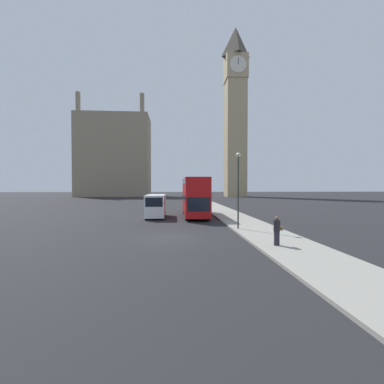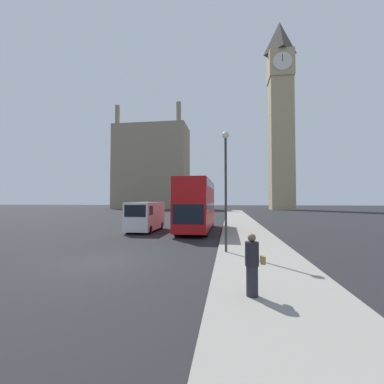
{
  "view_description": "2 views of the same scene",
  "coord_description": "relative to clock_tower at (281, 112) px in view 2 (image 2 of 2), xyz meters",
  "views": [
    {
      "loc": [
        0.35,
        -17.86,
        3.52
      ],
      "look_at": [
        2.36,
        11.62,
        2.89
      ],
      "focal_mm": 24.0,
      "sensor_mm": 36.0,
      "label": 1
    },
    {
      "loc": [
        5.59,
        -10.72,
        2.7
      ],
      "look_at": [
        1.37,
        18.53,
        3.72
      ],
      "focal_mm": 24.0,
      "sensor_mm": 36.0,
      "label": 2
    }
  ],
  "objects": [
    {
      "name": "ground_plane",
      "position": [
        -21.62,
        -70.96,
        -30.22
      ],
      "size": [
        300.0,
        300.0,
        0.0
      ],
      "primitive_type": "plane",
      "color": "black"
    },
    {
      "name": "sidewalk_strip",
      "position": [
        -14.66,
        -70.96,
        -30.14
      ],
      "size": [
        3.92,
        120.0,
        0.15
      ],
      "color": "gray",
      "rests_on": "ground_plane"
    },
    {
      "name": "clock_tower",
      "position": [
        0.0,
        0.0,
        0.0
      ],
      "size": [
        7.32,
        7.49,
        58.88
      ],
      "color": "tan",
      "rests_on": "ground_plane"
    },
    {
      "name": "building_block_distant",
      "position": [
        -43.0,
        5.96,
        -15.68
      ],
      "size": [
        25.11,
        13.0,
        35.34
      ],
      "color": "gray",
      "rests_on": "ground_plane"
    },
    {
      "name": "red_double_decker_bus",
      "position": [
        -18.89,
        -58.78,
        -27.72
      ],
      "size": [
        2.59,
        10.1,
        4.49
      ],
      "color": "#B71114",
      "rests_on": "ground_plane"
    },
    {
      "name": "white_van",
      "position": [
        -23.39,
        -59.69,
        -28.84
      ],
      "size": [
        2.11,
        5.32,
        2.58
      ],
      "color": "white",
      "rests_on": "ground_plane"
    },
    {
      "name": "pedestrian",
      "position": [
        -15.41,
        -74.56,
        -29.23
      ],
      "size": [
        0.53,
        0.37,
        1.67
      ],
      "color": "#23232D",
      "rests_on": "sidewalk_strip"
    },
    {
      "name": "street_lamp",
      "position": [
        -16.19,
        -68.65,
        -26.11
      ],
      "size": [
        0.36,
        0.36,
        6.08
      ],
      "color": "#2D332D",
      "rests_on": "sidewalk_strip"
    },
    {
      "name": "parked_sedan",
      "position": [
        -24.86,
        -35.15,
        -29.53
      ],
      "size": [
        1.77,
        4.4,
        1.52
      ],
      "color": "silver",
      "rests_on": "ground_plane"
    }
  ]
}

